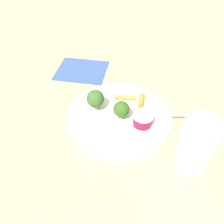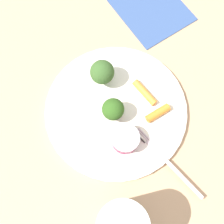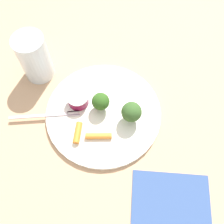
{
  "view_description": "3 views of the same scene",
  "coord_description": "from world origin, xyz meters",
  "px_view_note": "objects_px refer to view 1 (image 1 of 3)",
  "views": [
    {
      "loc": [
        -0.41,
        -0.03,
        0.42
      ],
      "look_at": [
        -0.0,
        0.02,
        0.02
      ],
      "focal_mm": 36.94,
      "sensor_mm": 36.0,
      "label": 1
    },
    {
      "loc": [
        -0.12,
        -0.14,
        0.53
      ],
      "look_at": [
        -0.01,
        -0.0,
        0.02
      ],
      "focal_mm": 47.24,
      "sensor_mm": 36.0,
      "label": 2
    },
    {
      "loc": [
        0.26,
        0.02,
        0.55
      ],
      "look_at": [
        0.01,
        0.02,
        0.03
      ],
      "focal_mm": 41.56,
      "sensor_mm": 36.0,
      "label": 3
    }
  ],
  "objects_px": {
    "broccoli_floret_0": "(95,99)",
    "carrot_stick_1": "(141,100)",
    "drinking_glass": "(197,144)",
    "sauce_cup": "(143,119)",
    "carrot_stick_0": "(124,97)",
    "fork": "(171,115)",
    "plate": "(119,116)",
    "napkin": "(82,70)",
    "broccoli_floret_1": "(121,109)"
  },
  "relations": [
    {
      "from": "broccoli_floret_0",
      "to": "carrot_stick_1",
      "type": "bearing_deg",
      "value": -71.89
    },
    {
      "from": "carrot_stick_1",
      "to": "drinking_glass",
      "type": "relative_size",
      "value": 0.39
    },
    {
      "from": "sauce_cup",
      "to": "carrot_stick_1",
      "type": "distance_m",
      "value": 0.08
    },
    {
      "from": "carrot_stick_0",
      "to": "drinking_glass",
      "type": "height_order",
      "value": "drinking_glass"
    },
    {
      "from": "broccoli_floret_0",
      "to": "fork",
      "type": "height_order",
      "value": "broccoli_floret_0"
    },
    {
      "from": "plate",
      "to": "broccoli_floret_0",
      "type": "relative_size",
      "value": 4.65
    },
    {
      "from": "plate",
      "to": "carrot_stick_0",
      "type": "distance_m",
      "value": 0.06
    },
    {
      "from": "napkin",
      "to": "drinking_glass",
      "type": "bearing_deg",
      "value": -136.58
    },
    {
      "from": "carrot_stick_0",
      "to": "drinking_glass",
      "type": "xyz_separation_m",
      "value": [
        -0.18,
        -0.15,
        0.04
      ]
    },
    {
      "from": "plate",
      "to": "fork",
      "type": "xyz_separation_m",
      "value": [
        0.01,
        -0.13,
        0.01
      ]
    },
    {
      "from": "plate",
      "to": "fork",
      "type": "distance_m",
      "value": 0.13
    },
    {
      "from": "plate",
      "to": "broccoli_floret_0",
      "type": "height_order",
      "value": "broccoli_floret_0"
    },
    {
      "from": "broccoli_floret_1",
      "to": "fork",
      "type": "relative_size",
      "value": 0.31
    },
    {
      "from": "sauce_cup",
      "to": "broccoli_floret_1",
      "type": "height_order",
      "value": "broccoli_floret_1"
    },
    {
      "from": "carrot_stick_0",
      "to": "napkin",
      "type": "xyz_separation_m",
      "value": [
        0.14,
        0.15,
        -0.02
      ]
    },
    {
      "from": "sauce_cup",
      "to": "broccoli_floret_1",
      "type": "distance_m",
      "value": 0.06
    },
    {
      "from": "plate",
      "to": "napkin",
      "type": "height_order",
      "value": "plate"
    },
    {
      "from": "carrot_stick_1",
      "to": "broccoli_floret_0",
      "type": "bearing_deg",
      "value": 108.11
    },
    {
      "from": "sauce_cup",
      "to": "carrot_stick_0",
      "type": "xyz_separation_m",
      "value": [
        0.09,
        0.05,
        -0.01
      ]
    },
    {
      "from": "broccoli_floret_0",
      "to": "napkin",
      "type": "relative_size",
      "value": 0.36
    },
    {
      "from": "plate",
      "to": "drinking_glass",
      "type": "bearing_deg",
      "value": -125.58
    },
    {
      "from": "carrot_stick_0",
      "to": "carrot_stick_1",
      "type": "bearing_deg",
      "value": -98.9
    },
    {
      "from": "broccoli_floret_1",
      "to": "napkin",
      "type": "bearing_deg",
      "value": 34.09
    },
    {
      "from": "carrot_stick_1",
      "to": "fork",
      "type": "height_order",
      "value": "carrot_stick_1"
    },
    {
      "from": "sauce_cup",
      "to": "drinking_glass",
      "type": "xyz_separation_m",
      "value": [
        -0.09,
        -0.1,
        0.03
      ]
    },
    {
      "from": "sauce_cup",
      "to": "drinking_glass",
      "type": "distance_m",
      "value": 0.14
    },
    {
      "from": "sauce_cup",
      "to": "plate",
      "type": "bearing_deg",
      "value": 66.71
    },
    {
      "from": "broccoli_floret_1",
      "to": "fork",
      "type": "bearing_deg",
      "value": -80.24
    },
    {
      "from": "plate",
      "to": "broccoli_floret_1",
      "type": "bearing_deg",
      "value": -154.29
    },
    {
      "from": "sauce_cup",
      "to": "carrot_stick_1",
      "type": "xyz_separation_m",
      "value": [
        0.08,
        0.0,
        -0.01
      ]
    },
    {
      "from": "broccoli_floret_1",
      "to": "napkin",
      "type": "xyz_separation_m",
      "value": [
        0.21,
        0.14,
        -0.04
      ]
    },
    {
      "from": "drinking_glass",
      "to": "napkin",
      "type": "height_order",
      "value": "drinking_glass"
    },
    {
      "from": "sauce_cup",
      "to": "fork",
      "type": "relative_size",
      "value": 0.31
    },
    {
      "from": "plate",
      "to": "sauce_cup",
      "type": "relative_size",
      "value": 5.36
    },
    {
      "from": "plate",
      "to": "sauce_cup",
      "type": "height_order",
      "value": "sauce_cup"
    },
    {
      "from": "carrot_stick_1",
      "to": "drinking_glass",
      "type": "height_order",
      "value": "drinking_glass"
    },
    {
      "from": "plate",
      "to": "carrot_stick_1",
      "type": "distance_m",
      "value": 0.08
    },
    {
      "from": "fork",
      "to": "carrot_stick_1",
      "type": "bearing_deg",
      "value": 60.24
    },
    {
      "from": "fork",
      "to": "napkin",
      "type": "relative_size",
      "value": 1.02
    },
    {
      "from": "sauce_cup",
      "to": "napkin",
      "type": "distance_m",
      "value": 0.3
    },
    {
      "from": "broccoli_floret_0",
      "to": "fork",
      "type": "bearing_deg",
      "value": -91.64
    },
    {
      "from": "broccoli_floret_1",
      "to": "napkin",
      "type": "relative_size",
      "value": 0.32
    },
    {
      "from": "plate",
      "to": "carrot_stick_0",
      "type": "relative_size",
      "value": 4.63
    },
    {
      "from": "broccoli_floret_1",
      "to": "drinking_glass",
      "type": "height_order",
      "value": "drinking_glass"
    },
    {
      "from": "plate",
      "to": "napkin",
      "type": "bearing_deg",
      "value": 34.51
    },
    {
      "from": "carrot_stick_0",
      "to": "carrot_stick_1",
      "type": "xyz_separation_m",
      "value": [
        -0.01,
        -0.05,
        0.0
      ]
    },
    {
      "from": "carrot_stick_1",
      "to": "napkin",
      "type": "xyz_separation_m",
      "value": [
        0.15,
        0.19,
        -0.02
      ]
    },
    {
      "from": "plate",
      "to": "sauce_cup",
      "type": "bearing_deg",
      "value": -113.29
    },
    {
      "from": "plate",
      "to": "sauce_cup",
      "type": "xyz_separation_m",
      "value": [
        -0.03,
        -0.06,
        0.02
      ]
    },
    {
      "from": "napkin",
      "to": "broccoli_floret_0",
      "type": "bearing_deg",
      "value": -157.52
    }
  ]
}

